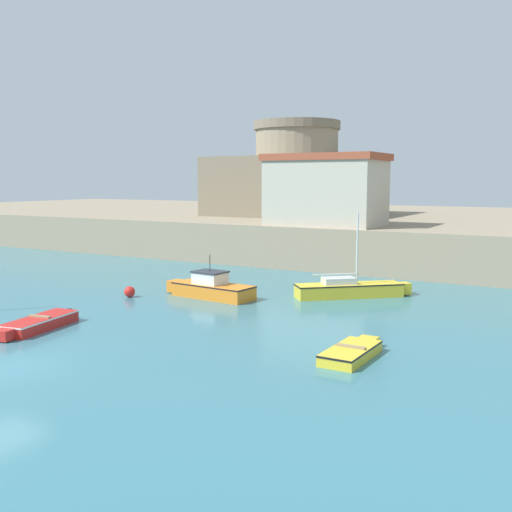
# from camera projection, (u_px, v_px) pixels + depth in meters

# --- Properties ---
(ground_plane) EXTENTS (200.00, 200.00, 0.00)m
(ground_plane) POSITION_uv_depth(u_px,v_px,m) (2.00, 367.00, 20.60)
(ground_plane) COLOR teal
(quay_seawall) EXTENTS (120.00, 40.00, 3.08)m
(quay_seawall) POSITION_uv_depth(u_px,v_px,m) (394.00, 230.00, 58.99)
(quay_seawall) COLOR gray
(quay_seawall) RESTS_ON ground
(sailboat_yellow_1) EXTENTS (5.62, 5.13, 4.64)m
(sailboat_yellow_1) POSITION_uv_depth(u_px,v_px,m) (350.00, 289.00, 32.96)
(sailboat_yellow_1) COLOR yellow
(sailboat_yellow_1) RESTS_ON ground
(dinghy_yellow_2) EXTENTS (1.38, 3.66, 0.49)m
(dinghy_yellow_2) POSITION_uv_depth(u_px,v_px,m) (352.00, 352.00, 21.69)
(dinghy_yellow_2) COLOR yellow
(dinghy_yellow_2) RESTS_ON ground
(motorboat_orange_3) EXTENTS (5.51, 2.17, 2.36)m
(motorboat_orange_3) POSITION_uv_depth(u_px,v_px,m) (211.00, 288.00, 32.84)
(motorboat_orange_3) COLOR orange
(motorboat_orange_3) RESTS_ON ground
(dinghy_red_4) EXTENTS (1.86, 4.48, 0.58)m
(dinghy_red_4) POSITION_uv_depth(u_px,v_px,m) (38.00, 323.00, 25.82)
(dinghy_red_4) COLOR red
(dinghy_red_4) RESTS_ON ground
(mooring_buoy) EXTENTS (0.60, 0.60, 0.60)m
(mooring_buoy) POSITION_uv_depth(u_px,v_px,m) (130.00, 292.00, 32.92)
(mooring_buoy) COLOR red
(mooring_buoy) RESTS_ON ground
(fortress) EXTENTS (13.59, 13.59, 8.85)m
(fortress) POSITION_uv_depth(u_px,v_px,m) (296.00, 180.00, 57.59)
(fortress) COLOR #796C57
(fortress) RESTS_ON quay_seawall
(harbor_shed_near_wharf) EXTENTS (8.44, 5.25, 5.21)m
(harbor_shed_near_wharf) POSITION_uv_depth(u_px,v_px,m) (326.00, 190.00, 43.91)
(harbor_shed_near_wharf) COLOR #BCB29E
(harbor_shed_near_wharf) RESTS_ON quay_seawall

